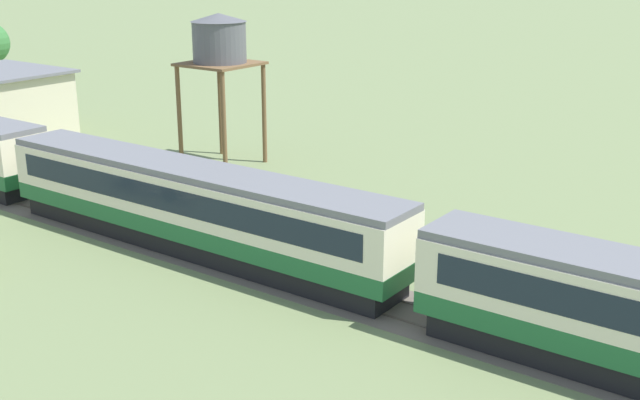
# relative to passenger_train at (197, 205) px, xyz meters

# --- Properties ---
(passenger_train) EXTENTS (114.54, 2.99, 3.94)m
(passenger_train) POSITION_rel_passenger_train_xyz_m (0.00, 0.00, 0.00)
(passenger_train) COLOR #1E6033
(passenger_train) RESTS_ON ground_plane
(railway_track) EXTENTS (188.31, 3.60, 0.04)m
(railway_track) POSITION_rel_passenger_train_xyz_m (-0.52, -0.00, -2.18)
(railway_track) COLOR #665B51
(railway_track) RESTS_ON ground_plane
(station_building) EXTENTS (9.10, 8.57, 4.75)m
(station_building) POSITION_rel_passenger_train_xyz_m (-27.90, 8.62, 0.22)
(station_building) COLOR beige
(station_building) RESTS_ON ground_plane
(water_tower) EXTENTS (4.22, 4.22, 9.35)m
(water_tower) POSITION_rel_passenger_train_xyz_m (-9.48, 12.01, 5.33)
(water_tower) COLOR brown
(water_tower) RESTS_ON ground_plane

